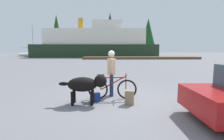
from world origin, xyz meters
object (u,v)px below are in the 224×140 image
(dog, at_px, (86,84))
(backpack, at_px, (129,97))
(person_cyclist, at_px, (111,69))
(handbag_pannier, at_px, (95,97))
(bicycle, at_px, (112,89))
(ferry_boat, at_px, (96,44))
(sailboat_moored, at_px, (34,54))

(dog, distance_m, backpack, 1.44)
(person_cyclist, height_order, handbag_pannier, person_cyclist)
(bicycle, height_order, handbag_pannier, bicycle)
(backpack, xyz_separation_m, ferry_boat, (-3.29, 33.12, 2.64))
(dog, bearing_deg, bicycle, 31.78)
(ferry_boat, distance_m, sailboat_moored, 14.87)
(person_cyclist, bearing_deg, bicycle, -88.29)
(dog, height_order, ferry_boat, ferry_boat)
(bicycle, height_order, sailboat_moored, sailboat_moored)
(bicycle, height_order, person_cyclist, person_cyclist)
(ferry_boat, bearing_deg, handbag_pannier, -86.20)
(ferry_boat, bearing_deg, dog, -86.70)
(bicycle, bearing_deg, dog, -148.22)
(person_cyclist, bearing_deg, dog, -130.26)
(bicycle, height_order, ferry_boat, ferry_boat)
(person_cyclist, distance_m, sailboat_moored, 38.35)
(dog, xyz_separation_m, sailboat_moored, (-16.41, 35.23, -0.16))
(person_cyclist, xyz_separation_m, ferry_boat, (-2.73, 32.05, 1.84))
(backpack, bearing_deg, person_cyclist, 117.33)
(person_cyclist, bearing_deg, sailboat_moored, 116.72)
(bicycle, xyz_separation_m, person_cyclist, (-0.01, 0.46, 0.64))
(handbag_pannier, xyz_separation_m, ferry_boat, (-2.18, 32.79, 2.72))
(person_cyclist, height_order, sailboat_moored, sailboat_moored)
(backpack, height_order, handbag_pannier, backpack)
(ferry_boat, bearing_deg, person_cyclist, -85.12)
(backpack, distance_m, handbag_pannier, 1.16)
(dog, relative_size, handbag_pannier, 4.77)
(backpack, bearing_deg, sailboat_moored, 116.74)
(bicycle, xyz_separation_m, dog, (-0.84, -0.52, 0.26))
(dog, distance_m, sailboat_moored, 38.87)
(person_cyclist, distance_m, ferry_boat, 32.22)
(bicycle, xyz_separation_m, handbag_pannier, (-0.57, -0.28, -0.24))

